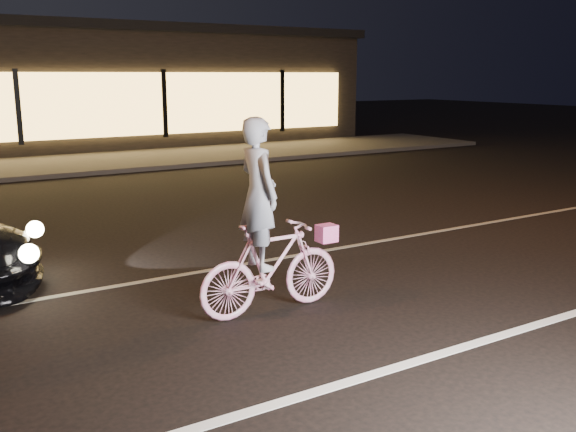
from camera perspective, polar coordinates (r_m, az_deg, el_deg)
ground at (r=6.80m, az=-1.34°, el=-9.39°), size 90.00×90.00×0.00m
lane_stripe_near at (r=5.67m, az=6.53°, el=-14.12°), size 60.00×0.12×0.01m
lane_stripe_far at (r=8.49m, az=-8.16°, el=-4.98°), size 60.00×0.10×0.01m
sidewalk at (r=18.90m, az=-21.61°, el=4.08°), size 30.00×4.00×0.12m
cyclist at (r=6.83m, az=-1.81°, el=-2.65°), size 1.68×0.58×2.12m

